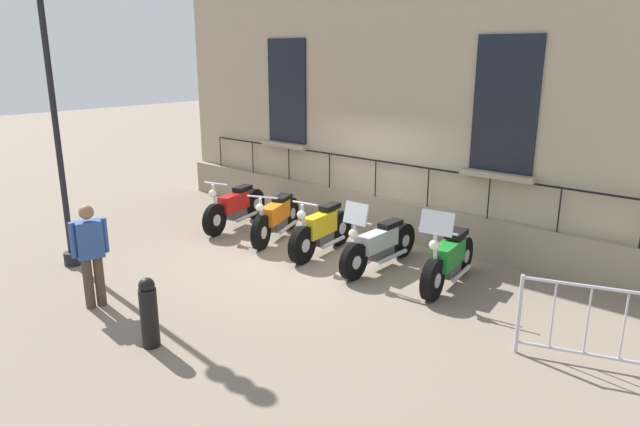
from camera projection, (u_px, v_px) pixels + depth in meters
ground_plane at (316, 256)px, 10.69m from camera, size 60.00×60.00×0.00m
building_facade at (391, 55)px, 11.33m from camera, size 0.82×11.71×7.46m
motorcycle_red at (235, 207)px, 12.36m from camera, size 2.12×0.74×1.10m
motorcycle_orange at (276, 218)px, 11.59m from camera, size 2.02×0.96×1.03m
motorcycle_yellow at (321, 231)px, 10.71m from camera, size 1.94×0.53×1.11m
motorcycle_silver at (379, 245)px, 10.00m from camera, size 2.13×0.55×1.32m
motorcycle_green at (448, 261)px, 9.20m from camera, size 1.95×0.63×1.40m
lamppost at (47, 55)px, 9.27m from camera, size 0.31×1.01×5.10m
crowd_barrier at (605, 325)px, 6.77m from camera, size 0.68×1.88×1.05m
bollard at (149, 312)px, 7.31m from camera, size 0.23×0.23×0.94m
pedestrian_standing at (91, 251)px, 8.36m from camera, size 0.51×0.31×1.57m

